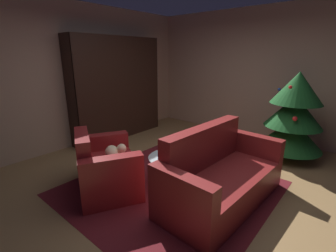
% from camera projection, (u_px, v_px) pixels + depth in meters
% --- Properties ---
extents(ground_plane, '(6.48, 6.48, 0.00)m').
position_uv_depth(ground_plane, '(185.00, 182.00, 3.51)').
color(ground_plane, olive).
extents(wall_back, '(5.33, 0.06, 2.75)m').
position_uv_depth(wall_back, '(262.00, 75.00, 5.12)').
color(wall_back, tan).
rests_on(wall_back, ground).
extents(wall_left, '(0.06, 5.52, 2.75)m').
position_uv_depth(wall_left, '(79.00, 76.00, 4.75)').
color(wall_left, tan).
rests_on(wall_left, ground).
extents(area_rug, '(2.51, 2.56, 0.01)m').
position_uv_depth(area_rug, '(171.00, 188.00, 3.35)').
color(area_rug, maroon).
rests_on(area_rug, ground).
extents(bookshelf_unit, '(0.39, 2.16, 2.16)m').
position_uv_depth(bookshelf_unit, '(123.00, 90.00, 5.31)').
color(bookshelf_unit, black).
rests_on(bookshelf_unit, ground).
extents(armchair_red, '(1.28, 1.16, 0.83)m').
position_uv_depth(armchair_red, '(106.00, 168.00, 3.27)').
color(armchair_red, maroon).
rests_on(armchair_red, ground).
extents(couch_red, '(0.90, 1.83, 0.93)m').
position_uv_depth(couch_red, '(219.00, 177.00, 3.02)').
color(couch_red, maroon).
rests_on(couch_red, ground).
extents(coffee_table, '(0.67, 0.67, 0.40)m').
position_uv_depth(coffee_table, '(172.00, 159.00, 3.41)').
color(coffee_table, black).
rests_on(coffee_table, ground).
extents(book_stack_on_table, '(0.19, 0.17, 0.15)m').
position_uv_depth(book_stack_on_table, '(173.00, 152.00, 3.38)').
color(book_stack_on_table, gray).
rests_on(book_stack_on_table, coffee_table).
extents(bottle_on_table, '(0.08, 0.08, 0.30)m').
position_uv_depth(bottle_on_table, '(171.00, 154.00, 3.19)').
color(bottle_on_table, navy).
rests_on(bottle_on_table, coffee_table).
extents(decorated_tree, '(1.06, 1.06, 1.53)m').
position_uv_depth(decorated_tree, '(294.00, 115.00, 4.14)').
color(decorated_tree, brown).
rests_on(decorated_tree, ground).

